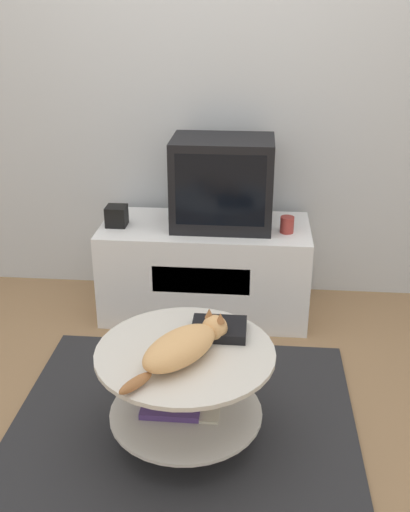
% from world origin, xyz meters
% --- Properties ---
extents(ground_plane, '(12.00, 12.00, 0.00)m').
position_xyz_m(ground_plane, '(0.00, 0.00, 0.00)').
color(ground_plane, '#93704C').
extents(wall_back, '(8.00, 0.05, 2.60)m').
position_xyz_m(wall_back, '(0.00, 1.42, 1.30)').
color(wall_back, silver).
rests_on(wall_back, ground_plane).
extents(rug, '(1.46, 1.38, 0.02)m').
position_xyz_m(rug, '(0.00, 0.00, 0.01)').
color(rug, '#28282B').
rests_on(rug, ground_plane).
extents(tv_stand, '(1.15, 0.53, 0.53)m').
position_xyz_m(tv_stand, '(0.00, 1.07, 0.27)').
color(tv_stand, white).
rests_on(tv_stand, ground_plane).
extents(tv, '(0.54, 0.37, 0.48)m').
position_xyz_m(tv, '(0.09, 1.08, 0.77)').
color(tv, black).
rests_on(tv, tv_stand).
extents(speaker, '(0.11, 0.11, 0.11)m').
position_xyz_m(speaker, '(-0.48, 1.03, 0.59)').
color(speaker, black).
rests_on(speaker, tv_stand).
extents(mug, '(0.07, 0.07, 0.09)m').
position_xyz_m(mug, '(0.44, 1.00, 0.57)').
color(mug, '#99332D').
rests_on(mug, tv_stand).
extents(coffee_table, '(0.70, 0.70, 0.42)m').
position_xyz_m(coffee_table, '(0.02, -0.06, 0.29)').
color(coffee_table, '#B2B2B7').
rests_on(coffee_table, rug).
extents(dvd_box, '(0.22, 0.17, 0.04)m').
position_xyz_m(dvd_box, '(0.14, 0.09, 0.46)').
color(dvd_box, black).
rests_on(dvd_box, coffee_table).
extents(cat, '(0.36, 0.48, 0.13)m').
position_xyz_m(cat, '(0.03, -0.11, 0.50)').
color(cat, tan).
rests_on(cat, coffee_table).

